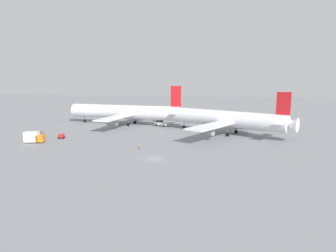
{
  "coord_description": "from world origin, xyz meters",
  "views": [
    {
      "loc": [
        13.24,
        -67.39,
        19.11
      ],
      "look_at": [
        -0.39,
        27.2,
        4.0
      ],
      "focal_mm": 30.49,
      "sensor_mm": 36.0,
      "label": 1
    }
  ],
  "objects_px": {
    "pushback_tug": "(162,123)",
    "ground_crew_marshaller_foreground": "(140,146)",
    "gse_fuel_bowser_stubby": "(39,135)",
    "airliner_at_gate_left": "(125,112)",
    "gse_catering_truck_tall": "(34,137)",
    "gse_gpu_cart_small": "(61,136)",
    "airliner_being_pushed": "(225,119)"
  },
  "relations": [
    {
      "from": "pushback_tug",
      "to": "ground_crew_marshaller_foreground",
      "type": "relative_size",
      "value": 5.4
    },
    {
      "from": "pushback_tug",
      "to": "gse_fuel_bowser_stubby",
      "type": "distance_m",
      "value": 48.63
    },
    {
      "from": "airliner_at_gate_left",
      "to": "gse_fuel_bowser_stubby",
      "type": "relative_size",
      "value": 10.82
    },
    {
      "from": "pushback_tug",
      "to": "gse_catering_truck_tall",
      "type": "relative_size",
      "value": 1.37
    },
    {
      "from": "pushback_tug",
      "to": "gse_gpu_cart_small",
      "type": "distance_m",
      "value": 42.58
    },
    {
      "from": "gse_fuel_bowser_stubby",
      "to": "airliner_being_pushed",
      "type": "bearing_deg",
      "value": 15.26
    },
    {
      "from": "airliner_being_pushed",
      "to": "gse_fuel_bowser_stubby",
      "type": "bearing_deg",
      "value": -164.74
    },
    {
      "from": "airliner_being_pushed",
      "to": "pushback_tug",
      "type": "bearing_deg",
      "value": 149.6
    },
    {
      "from": "airliner_being_pushed",
      "to": "gse_catering_truck_tall",
      "type": "relative_size",
      "value": 7.35
    },
    {
      "from": "airliner_being_pushed",
      "to": "ground_crew_marshaller_foreground",
      "type": "distance_m",
      "value": 37.03
    },
    {
      "from": "gse_fuel_bowser_stubby",
      "to": "pushback_tug",
      "type": "bearing_deg",
      "value": 41.33
    },
    {
      "from": "gse_fuel_bowser_stubby",
      "to": "ground_crew_marshaller_foreground",
      "type": "xyz_separation_m",
      "value": [
        37.08,
        -9.72,
        -0.52
      ]
    },
    {
      "from": "airliner_at_gate_left",
      "to": "pushback_tug",
      "type": "distance_m",
      "value": 17.52
    },
    {
      "from": "gse_catering_truck_tall",
      "to": "ground_crew_marshaller_foreground",
      "type": "height_order",
      "value": "gse_catering_truck_tall"
    },
    {
      "from": "gse_catering_truck_tall",
      "to": "ground_crew_marshaller_foreground",
      "type": "bearing_deg",
      "value": -5.37
    },
    {
      "from": "airliner_being_pushed",
      "to": "airliner_at_gate_left",
      "type": "bearing_deg",
      "value": 157.9
    },
    {
      "from": "ground_crew_marshaller_foreground",
      "to": "gse_catering_truck_tall",
      "type": "bearing_deg",
      "value": 174.63
    },
    {
      "from": "pushback_tug",
      "to": "gse_catering_truck_tall",
      "type": "xyz_separation_m",
      "value": [
        -34.06,
        -38.58,
        0.55
      ]
    },
    {
      "from": "airliner_being_pushed",
      "to": "gse_catering_truck_tall",
      "type": "height_order",
      "value": "airliner_being_pushed"
    },
    {
      "from": "gse_fuel_bowser_stubby",
      "to": "ground_crew_marshaller_foreground",
      "type": "bearing_deg",
      "value": -14.68
    },
    {
      "from": "gse_gpu_cart_small",
      "to": "gse_fuel_bowser_stubby",
      "type": "bearing_deg",
      "value": -172.8
    },
    {
      "from": "gse_fuel_bowser_stubby",
      "to": "ground_crew_marshaller_foreground",
      "type": "distance_m",
      "value": 38.33
    },
    {
      "from": "pushback_tug",
      "to": "gse_fuel_bowser_stubby",
      "type": "relative_size",
      "value": 1.62
    },
    {
      "from": "gse_fuel_bowser_stubby",
      "to": "gse_gpu_cart_small",
      "type": "height_order",
      "value": "gse_fuel_bowser_stubby"
    },
    {
      "from": "gse_catering_truck_tall",
      "to": "gse_gpu_cart_small",
      "type": "bearing_deg",
      "value": 55.75
    },
    {
      "from": "gse_gpu_cart_small",
      "to": "gse_catering_truck_tall",
      "type": "bearing_deg",
      "value": -124.25
    },
    {
      "from": "ground_crew_marshaller_foreground",
      "to": "airliner_at_gate_left",
      "type": "bearing_deg",
      "value": 111.57
    },
    {
      "from": "gse_fuel_bowser_stubby",
      "to": "ground_crew_marshaller_foreground",
      "type": "relative_size",
      "value": 3.33
    },
    {
      "from": "pushback_tug",
      "to": "gse_gpu_cart_small",
      "type": "xyz_separation_m",
      "value": [
        -29.01,
        -31.16,
        -0.42
      ]
    },
    {
      "from": "airliner_at_gate_left",
      "to": "airliner_being_pushed",
      "type": "bearing_deg",
      "value": -22.1
    },
    {
      "from": "gse_gpu_cart_small",
      "to": "ground_crew_marshaller_foreground",
      "type": "bearing_deg",
      "value": -19.83
    },
    {
      "from": "airliner_at_gate_left",
      "to": "pushback_tug",
      "type": "relative_size",
      "value": 6.67
    }
  ]
}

